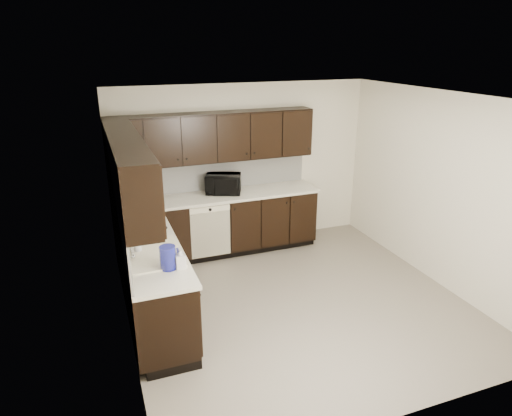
{
  "coord_description": "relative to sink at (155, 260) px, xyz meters",
  "views": [
    {
      "loc": [
        -2.2,
        -4.46,
        3.05
      ],
      "look_at": [
        -0.31,
        0.6,
        1.08
      ],
      "focal_mm": 32.0,
      "sensor_mm": 36.0,
      "label": 1
    }
  ],
  "objects": [
    {
      "name": "lower_cabinets",
      "position": [
        0.67,
        1.12,
        -0.47
      ],
      "size": [
        3.0,
        2.8,
        0.9
      ],
      "color": "black",
      "rests_on": "floor"
    },
    {
      "name": "storage_bin",
      "position": [
        0.03,
        1.36,
        0.15
      ],
      "size": [
        0.55,
        0.46,
        0.18
      ],
      "primitive_type": "cube",
      "rotation": [
        0.0,
        0.0,
        0.27
      ],
      "color": "white",
      "rests_on": "countertop"
    },
    {
      "name": "wall_right",
      "position": [
        3.68,
        0.01,
        0.37
      ],
      "size": [
        0.02,
        4.0,
        2.5
      ],
      "primitive_type": "cube",
      "color": "beige",
      "rests_on": "floor"
    },
    {
      "name": "teal_tumbler",
      "position": [
        0.2,
        1.36,
        0.15
      ],
      "size": [
        0.09,
        0.09,
        0.19
      ],
      "primitive_type": "cylinder",
      "rotation": [
        0.0,
        0.0,
        -0.01
      ],
      "color": "#0C8876",
      "rests_on": "countertop"
    },
    {
      "name": "floor",
      "position": [
        1.68,
        0.01,
        -0.88
      ],
      "size": [
        4.0,
        4.0,
        0.0
      ],
      "primitive_type": "plane",
      "color": "gray",
      "rests_on": "ground"
    },
    {
      "name": "sink",
      "position": [
        0.0,
        0.0,
        0.0
      ],
      "size": [
        0.54,
        0.82,
        0.42
      ],
      "color": "#EFE6C3",
      "rests_on": "countertop"
    },
    {
      "name": "paper_towel_roll",
      "position": [
        0.06,
        1.36,
        0.23
      ],
      "size": [
        0.2,
        0.2,
        0.34
      ],
      "primitive_type": "cylinder",
      "rotation": [
        0.0,
        0.0,
        0.39
      ],
      "color": "white",
      "rests_on": "countertop"
    },
    {
      "name": "ceiling",
      "position": [
        1.68,
        0.01,
        1.62
      ],
      "size": [
        4.0,
        4.0,
        0.0
      ],
      "primitive_type": "plane",
      "rotation": [
        3.14,
        0.0,
        0.0
      ],
      "color": "white",
      "rests_on": "wall_back"
    },
    {
      "name": "dishwasher",
      "position": [
        0.98,
        1.42,
        -0.33
      ],
      "size": [
        0.58,
        0.04,
        0.78
      ],
      "color": "#EFE6C3",
      "rests_on": "lower_cabinets"
    },
    {
      "name": "wall_left",
      "position": [
        -0.32,
        0.01,
        0.37
      ],
      "size": [
        0.02,
        4.0,
        2.5
      ],
      "primitive_type": "cube",
      "color": "beige",
      "rests_on": "floor"
    },
    {
      "name": "soap_bottle_a",
      "position": [
        0.2,
        -0.39,
        0.17
      ],
      "size": [
        0.1,
        0.1,
        0.22
      ],
      "primitive_type": "imported",
      "rotation": [
        0.0,
        0.0,
        0.05
      ],
      "color": "gray",
      "rests_on": "countertop"
    },
    {
      "name": "microwave",
      "position": [
        1.29,
        1.77,
        0.2
      ],
      "size": [
        0.6,
        0.51,
        0.28
      ],
      "primitive_type": "imported",
      "rotation": [
        0.0,
        0.0,
        -0.38
      ],
      "color": "black",
      "rests_on": "countertop"
    },
    {
      "name": "blue_pitcher",
      "position": [
        0.09,
        -0.36,
        0.18
      ],
      "size": [
        0.18,
        0.18,
        0.24
      ],
      "primitive_type": "cylinder",
      "rotation": [
        0.0,
        0.0,
        -0.16
      ],
      "color": "#11169B",
      "rests_on": "countertop"
    },
    {
      "name": "upper_cabinets",
      "position": [
        0.58,
        1.22,
        0.89
      ],
      "size": [
        3.0,
        2.8,
        0.7
      ],
      "color": "black",
      "rests_on": "wall_back"
    },
    {
      "name": "wall_back",
      "position": [
        1.68,
        2.01,
        0.37
      ],
      "size": [
        4.0,
        0.02,
        2.5
      ],
      "primitive_type": "cube",
      "color": "beige",
      "rests_on": "floor"
    },
    {
      "name": "toaster_oven",
      "position": [
        -0.07,
        1.71,
        0.18
      ],
      "size": [
        0.43,
        0.35,
        0.24
      ],
      "primitive_type": "cube",
      "rotation": [
        0.0,
        0.0,
        -0.19
      ],
      "color": "#ACACAE",
      "rests_on": "countertop"
    },
    {
      "name": "countertop",
      "position": [
        0.67,
        1.12,
        0.04
      ],
      "size": [
        3.03,
        2.83,
        0.04
      ],
      "color": "silver",
      "rests_on": "lower_cabinets"
    },
    {
      "name": "backsplash",
      "position": [
        0.46,
        1.33,
        0.3
      ],
      "size": [
        3.0,
        2.8,
        0.48
      ],
      "color": "white",
      "rests_on": "countertop"
    },
    {
      "name": "wall_front",
      "position": [
        1.68,
        -1.99,
        0.37
      ],
      "size": [
        4.0,
        0.02,
        2.5
      ],
      "primitive_type": "cube",
      "color": "beige",
      "rests_on": "floor"
    },
    {
      "name": "soap_bottle_b",
      "position": [
        -0.15,
        0.14,
        0.17
      ],
      "size": [
        0.11,
        0.11,
        0.23
      ],
      "primitive_type": "imported",
      "rotation": [
        0.0,
        0.0,
        0.39
      ],
      "color": "gray",
      "rests_on": "countertop"
    }
  ]
}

